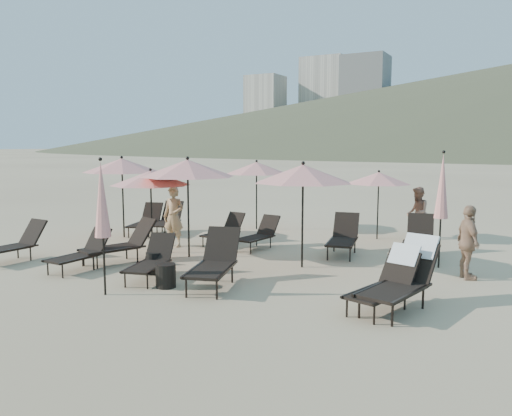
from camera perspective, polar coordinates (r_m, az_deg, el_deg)
The scene contains 28 objects.
ground at distance 10.35m, azimuth -6.15°, elevation -8.39°, with size 800.00×800.00×0.00m, color #D6BA8C.
hotel_skyline at distance 297.29m, azimuth 9.31°, elevation 11.15°, with size 109.00×82.00×55.00m.
lounger_0 at distance 13.32m, azimuth -25.93°, elevation -3.65°, with size 0.71×1.67×0.94m.
lounger_1 at distance 11.85m, azimuth -19.34°, elevation -4.76°, with size 0.61×1.52×0.87m.
lounger_2 at distance 12.29m, azimuth -15.13°, elevation -3.88°, with size 1.21×1.87×1.00m.
lounger_3 at distance 10.64m, azimuth -11.88°, elevation -5.82°, with size 0.97×1.61×0.87m.
lounger_4 at distance 9.94m, azimuth -4.78°, elevation -6.07°, with size 1.22×1.97×1.06m.
lounger_5 at distance 8.84m, azimuth 14.82°, elevation -8.00°, with size 1.00×1.75×1.03m.
lounger_6 at distance 16.06m, azimuth -12.44°, elevation -1.38°, with size 1.09×1.73×0.93m.
lounger_7 at distance 16.06m, azimuth -10.19°, elevation -1.27°, with size 1.09×1.79×0.96m.
lounger_8 at distance 14.14m, azimuth -3.61°, elevation -2.54°, with size 0.68×1.50×0.84m.
lounger_9 at distance 13.50m, azimuth 0.32°, elevation -2.98°, with size 0.74×1.53×0.85m.
lounger_10 at distance 12.95m, azimuth 9.95°, elevation -3.21°, with size 0.98×1.82×0.99m.
lounger_11 at distance 13.17m, azimuth 18.23°, elevation -3.27°, with size 0.96×1.83×1.00m.
lounger_12 at distance 8.94m, azimuth 16.51°, elevation -7.41°, with size 1.08×1.99×1.18m.
umbrella_open_0 at distance 13.03m, azimuth -11.96°, elevation 3.36°, with size 2.04×2.04×2.20m.
umbrella_open_1 at distance 12.36m, azimuth -7.82°, elevation 4.52°, with size 2.33×2.33×2.51m.
umbrella_open_2 at distance 11.23m, azimuth 5.39°, elevation 3.92°, with size 2.25×2.25×2.42m.
umbrella_open_3 at distance 16.44m, azimuth 0.06°, elevation 4.59°, with size 2.14×2.14×2.31m.
umbrella_open_4 at distance 15.15m, azimuth 13.85°, elevation 3.34°, with size 1.91×1.91×2.06m.
umbrella_open_5 at distance 15.50m, azimuth -15.08°, elevation 4.72°, with size 2.29×2.29×2.47m.
umbrella_closed_0 at distance 9.51m, azimuth -17.21°, elevation 0.87°, with size 0.30×0.30×2.56m.
umbrella_closed_1 at distance 11.90m, azimuth 20.50°, elevation 2.29°, with size 0.31×0.31×2.66m.
side_table_0 at distance 11.13m, azimuth -11.50°, elevation -6.15°, with size 0.37×0.37×0.47m, color black.
side_table_1 at distance 10.02m, azimuth -10.27°, elevation -7.61°, with size 0.40×0.40×0.47m, color black.
beachgoer_a at distance 13.85m, azimuth -9.38°, elevation -0.98°, with size 0.61×0.40×1.67m, color tan.
beachgoer_b at distance 15.61m, azimuth 17.95°, elevation -0.54°, with size 0.76×0.59×1.55m, color #A87157.
beachgoer_c at distance 11.23m, azimuth 23.08°, elevation -3.63°, with size 0.91×0.38×1.55m, color tan.
Camera 1 is at (5.73, -8.17, 2.76)m, focal length 35.00 mm.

